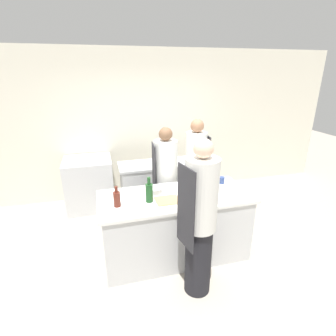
# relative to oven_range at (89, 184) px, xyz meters

# --- Properties ---
(ground_plane) EXTENTS (16.00, 16.00, 0.00)m
(ground_plane) POSITION_rel_oven_range_xyz_m (1.12, -1.71, -0.46)
(ground_plane) COLOR #A89E8E
(wall_back) EXTENTS (8.00, 0.06, 2.80)m
(wall_back) POSITION_rel_oven_range_xyz_m (1.12, 0.42, 0.94)
(wall_back) COLOR silver
(wall_back) RESTS_ON ground_plane
(prep_counter) EXTENTS (1.95, 0.83, 0.90)m
(prep_counter) POSITION_rel_oven_range_xyz_m (1.12, -1.71, -0.01)
(prep_counter) COLOR silver
(prep_counter) RESTS_ON ground_plane
(pass_counter) EXTENTS (1.69, 0.56, 0.90)m
(pass_counter) POSITION_rel_oven_range_xyz_m (1.35, -0.44, -0.01)
(pass_counter) COLOR silver
(pass_counter) RESTS_ON ground_plane
(oven_range) EXTENTS (0.82, 0.74, 0.93)m
(oven_range) POSITION_rel_oven_range_xyz_m (0.00, 0.00, 0.00)
(oven_range) COLOR silver
(oven_range) RESTS_ON ground_plane
(chef_at_prep_near) EXTENTS (0.39, 0.37, 1.81)m
(chef_at_prep_near) POSITION_rel_oven_range_xyz_m (1.18, -2.38, 0.45)
(chef_at_prep_near) COLOR black
(chef_at_prep_near) RESTS_ON ground_plane
(chef_at_stove) EXTENTS (0.34, 0.32, 1.73)m
(chef_at_stove) POSITION_rel_oven_range_xyz_m (1.66, -1.00, 0.41)
(chef_at_stove) COLOR black
(chef_at_stove) RESTS_ON ground_plane
(chef_at_pass_far) EXTENTS (0.38, 0.36, 1.64)m
(chef_at_pass_far) POSITION_rel_oven_range_xyz_m (1.17, -1.03, 0.36)
(chef_at_pass_far) COLOR black
(chef_at_pass_far) RESTS_ON ground_plane
(bottle_olive_oil) EXTENTS (0.08, 0.08, 0.25)m
(bottle_olive_oil) POSITION_rel_oven_range_xyz_m (1.66, -1.76, 0.53)
(bottle_olive_oil) COLOR #2D5175
(bottle_olive_oil) RESTS_ON prep_counter
(bottle_vinegar) EXTENTS (0.09, 0.09, 0.25)m
(bottle_vinegar) POSITION_rel_oven_range_xyz_m (1.25, -1.92, 0.53)
(bottle_vinegar) COLOR #B2A84C
(bottle_vinegar) RESTS_ON prep_counter
(bottle_wine) EXTENTS (0.08, 0.08, 0.25)m
(bottle_wine) POSITION_rel_oven_range_xyz_m (0.38, -1.80, 0.53)
(bottle_wine) COLOR #5B2319
(bottle_wine) RESTS_ON prep_counter
(bottle_cooking_oil) EXTENTS (0.09, 0.09, 0.32)m
(bottle_cooking_oil) POSITION_rel_oven_range_xyz_m (0.76, -1.78, 0.56)
(bottle_cooking_oil) COLOR #19471E
(bottle_cooking_oil) RESTS_ON prep_counter
(bowl_mixing_large) EXTENTS (0.24, 0.24, 0.06)m
(bowl_mixing_large) POSITION_rel_oven_range_xyz_m (1.43, -1.74, 0.46)
(bowl_mixing_large) COLOR #B7BABC
(bowl_mixing_large) RESTS_ON prep_counter
(bowl_prep_small) EXTENTS (0.24, 0.24, 0.08)m
(bowl_prep_small) POSITION_rel_oven_range_xyz_m (1.54, -1.50, 0.48)
(bowl_prep_small) COLOR tan
(bowl_prep_small) RESTS_ON prep_counter
(bowl_ceramic_blue) EXTENTS (0.21, 0.21, 0.07)m
(bowl_ceramic_blue) POSITION_rel_oven_range_xyz_m (0.88, -1.55, 0.47)
(bowl_ceramic_blue) COLOR #B7BABC
(bowl_ceramic_blue) RESTS_ON prep_counter
(cup) EXTENTS (0.08, 0.08, 0.09)m
(cup) POSITION_rel_oven_range_xyz_m (1.86, -1.51, 0.48)
(cup) COLOR #33477F
(cup) RESTS_ON prep_counter
(cutting_board) EXTENTS (0.29, 0.25, 0.01)m
(cutting_board) POSITION_rel_oven_range_xyz_m (0.98, -1.82, 0.44)
(cutting_board) COLOR tan
(cutting_board) RESTS_ON prep_counter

